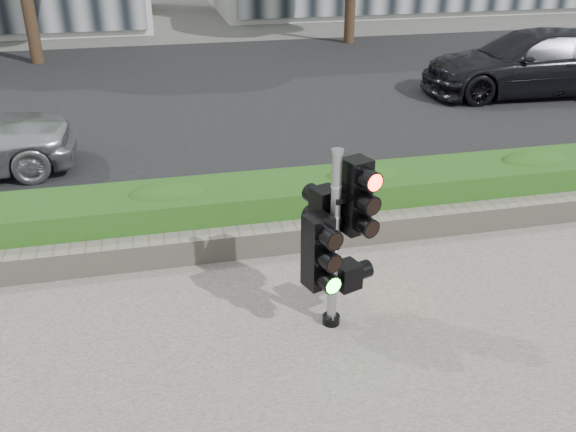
# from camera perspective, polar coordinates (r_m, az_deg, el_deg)

# --- Properties ---
(ground) EXTENTS (120.00, 120.00, 0.00)m
(ground) POSITION_cam_1_polar(r_m,az_deg,el_deg) (6.49, 1.37, -11.64)
(ground) COLOR #51514C
(ground) RESTS_ON ground
(road) EXTENTS (60.00, 13.00, 0.02)m
(road) POSITION_cam_1_polar(r_m,az_deg,el_deg) (15.52, -7.77, 11.31)
(road) COLOR black
(road) RESTS_ON ground
(curb) EXTENTS (60.00, 0.25, 0.12)m
(curb) POSITION_cam_1_polar(r_m,az_deg,el_deg) (9.10, -3.43, 0.71)
(curb) COLOR gray
(curb) RESTS_ON ground
(stone_wall) EXTENTS (12.00, 0.32, 0.34)m
(stone_wall) POSITION_cam_1_polar(r_m,az_deg,el_deg) (7.94, -1.94, -2.21)
(stone_wall) COLOR gray
(stone_wall) RESTS_ON sidewalk
(hedge) EXTENTS (12.00, 1.00, 0.68)m
(hedge) POSITION_cam_1_polar(r_m,az_deg,el_deg) (8.43, -2.80, 0.88)
(hedge) COLOR #3F8D2B
(hedge) RESTS_ON sidewalk
(traffic_signal) EXTENTS (0.73, 0.63, 1.99)m
(traffic_signal) POSITION_cam_1_polar(r_m,az_deg,el_deg) (6.16, 4.42, -1.44)
(traffic_signal) COLOR black
(traffic_signal) RESTS_ON sidewalk
(car_dark) EXTENTS (5.33, 2.51, 1.50)m
(car_dark) POSITION_cam_1_polar(r_m,az_deg,el_deg) (16.27, 21.66, 13.20)
(car_dark) COLOR black
(car_dark) RESTS_ON road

